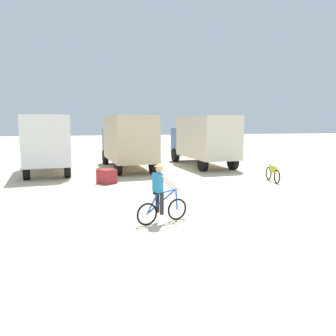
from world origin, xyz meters
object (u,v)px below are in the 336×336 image
object	(u,v)px
box_truck_white_box	(46,141)
box_truck_tan_camper	(127,139)
cyclist_orange_shirt	(161,195)
supply_crate	(107,176)
bicycle_spare	(273,174)
box_truck_cream_rv	(203,138)

from	to	relation	value
box_truck_white_box	box_truck_tan_camper	size ratio (longest dim) A/B	1.00
cyclist_orange_shirt	supply_crate	xyz separation A→B (m)	(-1.34, 6.88, -0.50)
cyclist_orange_shirt	bicycle_spare	distance (m)	8.82
cyclist_orange_shirt	bicycle_spare	bearing A→B (deg)	39.29
box_truck_tan_camper	supply_crate	world-z (taller)	box_truck_tan_camper
supply_crate	box_truck_tan_camper	bearing A→B (deg)	72.42
bicycle_spare	supply_crate	size ratio (longest dim) A/B	2.24
box_truck_tan_camper	supply_crate	xyz separation A→B (m)	(-1.48, -4.68, -1.53)
box_truck_white_box	cyclist_orange_shirt	size ratio (longest dim) A/B	3.84
box_truck_white_box	supply_crate	distance (m)	5.64
box_truck_tan_camper	box_truck_cream_rv	distance (m)	5.14
cyclist_orange_shirt	box_truck_tan_camper	bearing A→B (deg)	89.30
box_truck_cream_rv	bicycle_spare	size ratio (longest dim) A/B	4.03
box_truck_white_box	box_truck_cream_rv	size ratio (longest dim) A/B	1.01
box_truck_white_box	cyclist_orange_shirt	xyz separation A→B (m)	(4.65, -11.18, -1.03)
box_truck_cream_rv	supply_crate	world-z (taller)	box_truck_cream_rv
box_truck_cream_rv	supply_crate	bearing A→B (deg)	-142.18
box_truck_tan_camper	box_truck_cream_rv	world-z (taller)	same
box_truck_white_box	box_truck_tan_camper	world-z (taller)	same
box_truck_cream_rv	cyclist_orange_shirt	world-z (taller)	box_truck_cream_rv
box_truck_cream_rv	cyclist_orange_shirt	size ratio (longest dim) A/B	3.82
box_truck_tan_camper	box_truck_white_box	bearing A→B (deg)	-175.51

